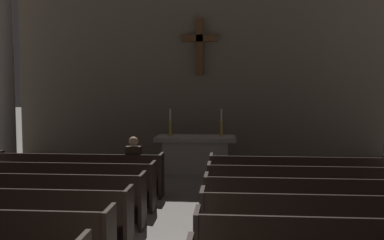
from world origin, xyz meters
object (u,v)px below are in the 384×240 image
(pew_left_row_3, at_px, (8,217))
(altar, at_px, (196,153))
(pew_right_row_4, at_px, (317,205))
(pew_left_row_5, at_px, (61,185))
(candlestick_left, at_px, (170,127))
(column_left_second, at_px, (0,67))
(pew_right_row_3, at_px, (331,225))
(candlestick_right, at_px, (221,127))
(pew_left_row_6, at_px, (78,174))
(pew_left_row_4, at_px, (38,199))
(lone_worshipper, at_px, (134,165))
(pew_right_row_5, at_px, (306,189))
(pew_right_row_6, at_px, (298,178))

(pew_left_row_3, distance_m, altar, 6.54)
(pew_right_row_4, bearing_deg, pew_left_row_5, 167.03)
(pew_right_row_4, bearing_deg, candlestick_left, 121.45)
(column_left_second, bearing_deg, pew_left_row_5, -49.32)
(pew_right_row_3, bearing_deg, candlestick_right, 105.27)
(pew_left_row_5, distance_m, candlestick_left, 4.33)
(pew_left_row_5, relative_size, pew_left_row_6, 1.00)
(pew_left_row_3, xyz_separation_m, pew_left_row_5, (0.00, 2.18, 0.00))
(candlestick_right, bearing_deg, pew_right_row_3, -74.73)
(pew_left_row_4, bearing_deg, lone_worshipper, 60.88)
(pew_left_row_4, xyz_separation_m, altar, (2.36, 5.01, 0.06))
(pew_left_row_3, bearing_deg, pew_right_row_4, 12.97)
(pew_right_row_5, xyz_separation_m, column_left_second, (-7.51, 3.24, 2.40))
(altar, bearing_deg, pew_left_row_4, -115.27)
(pew_left_row_6, height_order, lone_worshipper, lone_worshipper)
(pew_right_row_6, height_order, column_left_second, column_left_second)
(altar, height_order, candlestick_left, candlestick_left)
(pew_left_row_4, relative_size, pew_right_row_3, 1.00)
(pew_left_row_5, xyz_separation_m, lone_worshipper, (1.24, 1.13, 0.22))
(pew_right_row_4, height_order, candlestick_right, candlestick_right)
(pew_left_row_4, relative_size, column_left_second, 0.63)
(pew_left_row_3, relative_size, pew_right_row_5, 1.00)
(pew_left_row_3, height_order, candlestick_left, candlestick_left)
(pew_left_row_6, relative_size, candlestick_right, 4.97)
(altar, relative_size, candlestick_right, 2.95)
(pew_left_row_6, distance_m, lone_worshipper, 1.25)
(altar, bearing_deg, pew_left_row_3, -111.19)
(pew_left_row_4, bearing_deg, altar, 64.73)
(pew_left_row_6, xyz_separation_m, pew_right_row_4, (4.73, -2.18, 0.00))
(pew_right_row_6, bearing_deg, pew_left_row_5, -167.03)
(pew_left_row_5, distance_m, pew_right_row_4, 4.85)
(pew_right_row_4, bearing_deg, lone_worshipper, 147.61)
(pew_left_row_6, distance_m, pew_right_row_4, 5.21)
(pew_right_row_4, bearing_deg, altar, 115.27)
(pew_left_row_5, height_order, lone_worshipper, lone_worshipper)
(pew_left_row_4, distance_m, candlestick_left, 5.34)
(column_left_second, bearing_deg, pew_right_row_5, -23.30)
(column_left_second, distance_m, altar, 5.70)
(pew_left_row_3, distance_m, column_left_second, 6.54)
(pew_right_row_3, bearing_deg, column_left_second, 144.22)
(pew_right_row_3, xyz_separation_m, lone_worshipper, (-3.49, 3.31, 0.22))
(pew_right_row_6, relative_size, candlestick_right, 4.97)
(pew_left_row_4, bearing_deg, pew_left_row_3, -90.00)
(pew_left_row_4, height_order, pew_right_row_5, same)
(column_left_second, distance_m, candlestick_left, 4.78)
(pew_left_row_4, distance_m, pew_right_row_6, 5.21)
(column_left_second, height_order, lone_worshipper, column_left_second)
(altar, bearing_deg, candlestick_left, -180.00)
(pew_right_row_5, bearing_deg, pew_left_row_4, -167.03)
(pew_left_row_6, bearing_deg, candlestick_left, 59.55)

